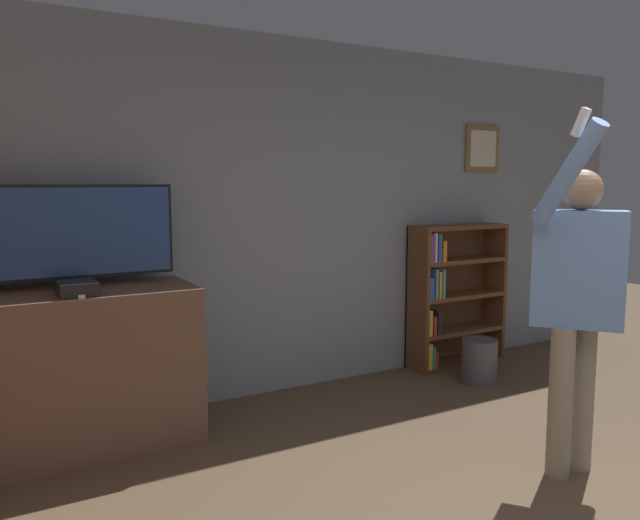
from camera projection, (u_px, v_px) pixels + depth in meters
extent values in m
cube|color=gray|center=(306.00, 217.00, 4.88)|extent=(7.02, 0.06, 2.70)
cube|color=olive|center=(482.00, 149.00, 5.67)|extent=(0.40, 0.02, 0.41)
cube|color=beige|center=(483.00, 149.00, 5.66)|extent=(0.31, 0.01, 0.32)
cube|color=brown|center=(82.00, 370.00, 3.78)|extent=(1.36, 0.64, 0.98)
cylinder|color=black|center=(75.00, 286.00, 3.80)|extent=(0.22, 0.22, 0.03)
cylinder|color=black|center=(75.00, 279.00, 3.80)|extent=(0.06, 0.06, 0.05)
cube|color=black|center=(72.00, 232.00, 3.76)|extent=(1.21, 0.04, 0.57)
cube|color=#2D4C8C|center=(73.00, 232.00, 3.74)|extent=(1.17, 0.01, 0.53)
cube|color=black|center=(77.00, 288.00, 3.55)|extent=(0.21, 0.23, 0.08)
cube|color=white|center=(82.00, 295.00, 3.51)|extent=(0.06, 0.14, 0.02)
cube|color=brown|center=(418.00, 300.00, 5.29)|extent=(0.04, 0.28, 1.25)
cube|color=brown|center=(494.00, 291.00, 5.73)|extent=(0.04, 0.28, 1.25)
cube|color=brown|center=(447.00, 293.00, 5.63)|extent=(0.93, 0.01, 1.25)
cube|color=brown|center=(455.00, 362.00, 5.59)|extent=(0.85, 0.28, 0.04)
cube|color=brown|center=(456.00, 330.00, 5.55)|extent=(0.85, 0.28, 0.04)
cube|color=brown|center=(457.00, 295.00, 5.51)|extent=(0.85, 0.28, 0.04)
cube|color=brown|center=(458.00, 260.00, 5.48)|extent=(0.85, 0.28, 0.04)
cube|color=brown|center=(459.00, 227.00, 5.44)|extent=(0.85, 0.28, 0.04)
cube|color=gold|center=(422.00, 356.00, 5.35)|extent=(0.04, 0.23, 0.25)
cube|color=#338447|center=(425.00, 356.00, 5.38)|extent=(0.03, 0.26, 0.21)
cube|color=red|center=(428.00, 359.00, 5.40)|extent=(0.02, 0.25, 0.17)
cube|color=gold|center=(422.00, 321.00, 5.31)|extent=(0.03, 0.23, 0.22)
cube|color=red|center=(426.00, 324.00, 5.35)|extent=(0.03, 0.24, 0.16)
cube|color=#232328|center=(431.00, 321.00, 5.37)|extent=(0.03, 0.24, 0.20)
cube|color=#2D569E|center=(424.00, 287.00, 5.28)|extent=(0.04, 0.23, 0.18)
cube|color=#5B8E99|center=(428.00, 283.00, 5.31)|extent=(0.02, 0.25, 0.25)
cube|color=gold|center=(433.00, 284.00, 5.31)|extent=(0.02, 0.20, 0.23)
cube|color=#5B8E99|center=(435.00, 282.00, 5.35)|extent=(0.03, 0.25, 0.24)
cube|color=#7A3889|center=(424.00, 248.00, 5.23)|extent=(0.03, 0.23, 0.23)
cube|color=beige|center=(428.00, 247.00, 5.25)|extent=(0.02, 0.23, 0.24)
cube|color=#2D569E|center=(431.00, 247.00, 5.28)|extent=(0.03, 0.24, 0.24)
cube|color=orange|center=(438.00, 250.00, 5.29)|extent=(0.04, 0.20, 0.18)
cylinder|color=gray|center=(560.00, 402.00, 3.41)|extent=(0.13, 0.13, 0.84)
cylinder|color=gray|center=(582.00, 397.00, 3.50)|extent=(0.13, 0.13, 0.84)
cube|color=#6B93D1|center=(578.00, 268.00, 3.37)|extent=(0.46, 0.50, 0.63)
sphere|color=#9E7556|center=(582.00, 190.00, 3.32)|extent=(0.22, 0.22, 0.22)
cylinder|color=#6B93D1|center=(608.00, 268.00, 3.50)|extent=(0.09, 0.09, 0.58)
cylinder|color=#6B93D1|center=(568.00, 173.00, 3.08)|extent=(0.09, 0.41, 0.53)
cube|color=white|center=(581.00, 122.00, 3.00)|extent=(0.04, 0.09, 0.14)
cylinder|color=#4C4C51|center=(479.00, 361.00, 5.05)|extent=(0.29, 0.29, 0.36)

